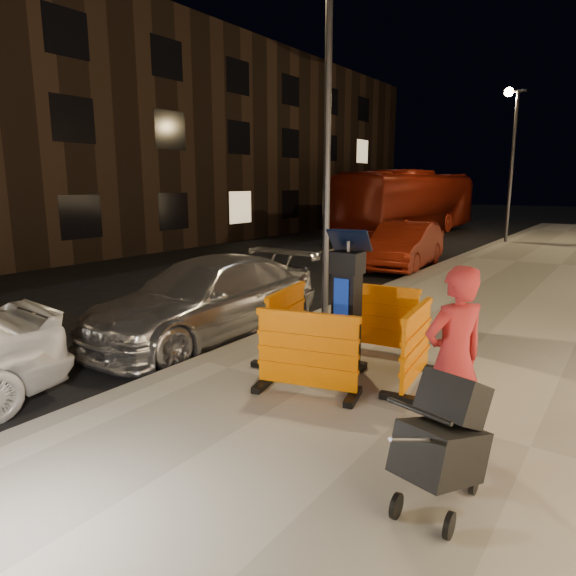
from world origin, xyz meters
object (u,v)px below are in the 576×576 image
Objects in this scene: barrier_front at (307,353)px; barrier_bldgside at (416,347)px; man at (454,360)px; stroller at (441,446)px; car_red at (403,268)px; barrier_back at (377,318)px; car_silver at (208,337)px; parking_kiosk at (347,305)px; bus_doubledecker at (407,234)px; barrier_kerbside at (286,323)px.

barrier_bldgside is (0.95, 0.95, 0.00)m from barrier_front.
man is 1.77× the size of stroller.
stroller is at bearing 47.19° from man.
barrier_front is 10.42m from car_red.
barrier_back is (0.00, 1.90, 0.00)m from barrier_front.
barrier_bldgside reaches higher than car_red.
barrier_front is 0.29× the size of car_red.
barrier_back is at bearing 13.54° from car_silver.
parking_kiosk is 1.03m from barrier_front.
man is (8.52, -20.61, 1.01)m from bus_doubledecker.
stroller is (1.96, -3.13, -0.00)m from barrier_back.
stroller is (1.96, -2.18, -0.39)m from parking_kiosk.
stroller is at bearing -63.57° from barrier_back.
car_red is at bearing 98.72° from parking_kiosk.
bus_doubledecker is at bearing 126.75° from stroller.
bus_doubledecker is (-6.76, 19.33, -1.03)m from parking_kiosk.
stroller is (2.91, -2.18, -0.00)m from barrier_kerbside.
parking_kiosk reaches higher than barrier_back.
stroller is at bearing -45.69° from barrier_front.
barrier_front is at bearing -80.27° from car_red.
man is 1.00m from stroller.
stroller is (4.80, -11.23, 0.64)m from car_red.
barrier_back reaches higher than car_red.
car_silver is (-1.91, 0.41, -0.64)m from barrier_kerbside.
man is at bearing -17.25° from car_silver.
barrier_front is at bearing -65.83° from man.
parking_kiosk is 2.18m from man.
barrier_back is 1.34m from barrier_kerbside.
barrier_front is 21.39m from bus_doubledecker.
barrier_back is at bearing -55.70° from barrier_kerbside.
barrier_front is at bearing 128.30° from barrier_bldgside.
barrier_front is 0.11× the size of bus_doubledecker.
car_silver is 5.51m from stroller.
bus_doubledecker is at bearing 104.50° from barrier_back.
stroller is (0.20, -0.90, -0.37)m from man.
parking_kiosk is at bearing -100.70° from barrier_kerbside.
barrier_front is 1.34m from barrier_bldgside.
barrier_back is 1.34m from barrier_bldgside.
man is at bearing -24.19° from barrier_front.
barrier_back is 2.98m from car_silver.
car_red is (-2.84, 8.10, -0.64)m from barrier_back.
barrier_back is (0.00, 0.95, -0.39)m from parking_kiosk.
car_silver is at bearing -75.24° from bus_doubledecker.
parking_kiosk is at bearing 83.30° from barrier_bldgside.
parking_kiosk is at bearing -78.70° from car_red.
barrier_back and barrier_bldgside have the same top height.
barrier_front is 2.32m from stroller.
barrier_bldgside is at bearing -3.33° from car_silver.
barrier_back is 1.00× the size of barrier_kerbside.
man is (4.62, -1.68, 1.01)m from car_silver.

